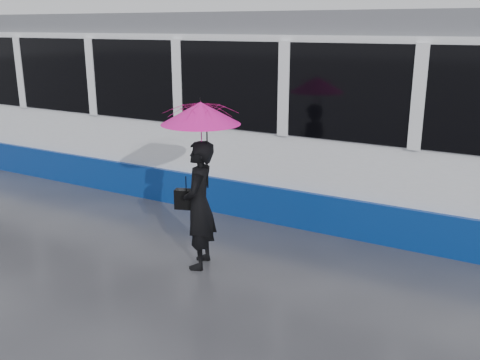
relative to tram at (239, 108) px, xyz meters
The scene contains 6 objects.
ground 3.20m from the tram, 65.64° to the right, with size 90.00×90.00×0.00m, color #2D2D32.
rails 1.98m from the tram, ahead, with size 34.00×1.51×0.02m.
tram is the anchor object (origin of this frame).
woman 3.49m from the tram, 68.95° to the right, with size 0.63×0.41×1.72m, color black.
umbrella 3.43m from the tram, 68.16° to the right, with size 1.29×1.29×1.16m.
handbag 3.39m from the tram, 72.38° to the right, with size 0.33×0.23×0.45m.
Camera 1 is at (3.86, -6.18, 3.14)m, focal length 40.00 mm.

